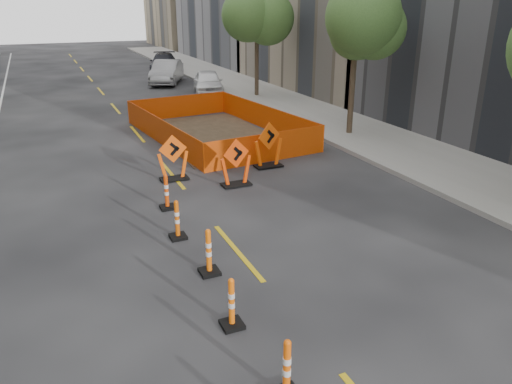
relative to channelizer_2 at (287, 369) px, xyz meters
name	(u,v)px	position (x,y,z in m)	size (l,w,h in m)	color
ground_plane	(325,355)	(1.04, 0.59, -0.52)	(140.00, 140.00, 0.00)	black
sidewalk_right	(360,133)	(10.04, 12.59, -0.44)	(4.00, 90.00, 0.15)	gray
tree_r_b	(356,27)	(9.44, 12.59, 4.01)	(2.80, 2.80, 5.95)	#382B1E
tree_r_c	(257,18)	(9.44, 22.59, 4.01)	(2.80, 2.80, 5.95)	#382B1E
channelizer_2	(287,369)	(0.00, 0.00, 0.00)	(0.41, 0.41, 1.04)	#EA5809
channelizer_3	(232,303)	(-0.11, 1.95, -0.02)	(0.39, 0.39, 1.00)	#F8620A
channelizer_4	(209,252)	(0.11, 3.89, 0.01)	(0.42, 0.42, 1.06)	orange
channelizer_5	(177,219)	(-0.05, 5.84, -0.01)	(0.40, 0.40, 1.01)	#D75409
channelizer_6	(167,192)	(0.17, 7.78, -0.01)	(0.40, 0.40, 1.03)	#D73F09
chevron_sign_left	(173,158)	(0.98, 10.07, 0.25)	(1.02, 0.61, 1.53)	#EF510A
chevron_sign_center	(236,162)	(2.65, 8.75, 0.26)	(1.03, 0.62, 1.55)	#E43E09
chevron_sign_right	(268,145)	(4.39, 10.06, 0.29)	(1.08, 0.65, 1.63)	#E75009
safety_fence	(216,124)	(4.12, 14.87, 0.02)	(5.04, 8.58, 1.07)	orange
parked_car_near	(208,82)	(7.11, 24.83, 0.21)	(1.72, 4.28, 1.46)	white
parked_car_mid	(167,72)	(5.78, 29.98, 0.28)	(1.69, 4.84, 1.59)	gray
parked_car_far	(164,63)	(6.96, 35.58, 0.23)	(2.10, 5.16, 1.50)	black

